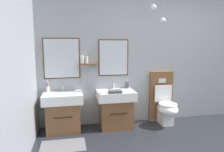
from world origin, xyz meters
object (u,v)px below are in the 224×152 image
(toothbrush_cup, at_px, (48,89))
(folded_hand_towel, at_px, (115,92))
(vanity_sink_left, at_px, (63,111))
(soap_dispenser, at_px, (127,85))
(toilet, at_px, (164,104))
(vanity_sink_right, at_px, (116,108))

(toothbrush_cup, distance_m, folded_hand_towel, 1.22)
(vanity_sink_left, height_order, soap_dispenser, soap_dispenser)
(toilet, bearing_deg, soap_dispenser, 166.41)
(vanity_sink_right, relative_size, toilet, 0.69)
(toothbrush_cup, height_order, folded_hand_towel, toothbrush_cup)
(toilet, relative_size, folded_hand_towel, 4.55)
(vanity_sink_right, bearing_deg, toilet, 0.65)
(vanity_sink_left, bearing_deg, toothbrush_cup, 146.98)
(toothbrush_cup, bearing_deg, folded_hand_towel, -15.29)
(soap_dispenser, xyz_separation_m, folded_hand_towel, (-0.31, -0.33, -0.05))
(toilet, bearing_deg, vanity_sink_right, -179.35)
(toilet, relative_size, toothbrush_cup, 4.83)
(toothbrush_cup, relative_size, folded_hand_towel, 0.94)
(toilet, bearing_deg, folded_hand_towel, -171.00)
(vanity_sink_left, distance_m, soap_dispenser, 1.30)
(vanity_sink_right, distance_m, folded_hand_towel, 0.38)
(toilet, xyz_separation_m, toothbrush_cup, (-2.20, 0.16, 0.37))
(vanity_sink_left, bearing_deg, folded_hand_towel, -9.35)
(toilet, height_order, folded_hand_towel, toilet)
(toilet, height_order, soap_dispenser, toilet)
(vanity_sink_right, height_order, soap_dispenser, soap_dispenser)
(toilet, distance_m, soap_dispenser, 0.82)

